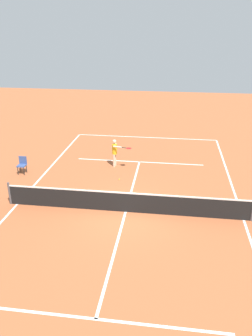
{
  "coord_description": "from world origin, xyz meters",
  "views": [
    {
      "loc": [
        -1.83,
        12.97,
        7.61
      ],
      "look_at": [
        0.41,
        -3.07,
        0.8
      ],
      "focal_mm": 36.32,
      "sensor_mm": 36.0,
      "label": 1
    }
  ],
  "objects": [
    {
      "name": "player_serving",
      "position": [
        1.32,
        -5.16,
        0.96
      ],
      "size": [
        1.2,
        0.79,
        1.62
      ],
      "rotation": [
        0.0,
        0.0,
        1.34
      ],
      "color": "beige",
      "rests_on": "ground"
    },
    {
      "name": "tennis_net",
      "position": [
        0.0,
        0.0,
        0.5
      ],
      "size": [
        10.81,
        0.1,
        1.07
      ],
      "color": "#4C4C51",
      "rests_on": "ground"
    },
    {
      "name": "ground_plane",
      "position": [
        0.0,
        0.0,
        0.0
      ],
      "size": [
        60.0,
        60.0,
        0.0
      ],
      "primitive_type": "plane",
      "color": "#AD5933"
    },
    {
      "name": "tennis_ball",
      "position": [
        0.81,
        -3.29,
        0.03
      ],
      "size": [
        0.07,
        0.07,
        0.07
      ],
      "primitive_type": "sphere",
      "color": "#CCE033",
      "rests_on": "ground"
    },
    {
      "name": "courtside_chair_mid",
      "position": [
        6.27,
        -3.44,
        0.53
      ],
      "size": [
        0.44,
        0.46,
        0.95
      ],
      "color": "#262626",
      "rests_on": "ground"
    },
    {
      "name": "court_lines",
      "position": [
        0.0,
        0.0,
        0.0
      ],
      "size": [
        10.21,
        21.97,
        0.01
      ],
      "color": "white",
      "rests_on": "ground"
    }
  ]
}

